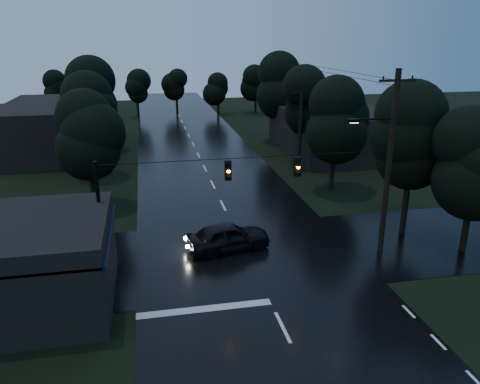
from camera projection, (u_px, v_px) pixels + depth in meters
name	position (u px, v px, depth m)	size (l,w,h in m)	color
main_road	(205.00, 169.00, 42.68)	(12.00, 120.00, 0.02)	black
cross_street	(247.00, 254.00, 25.96)	(60.00, 9.00, 0.02)	black
building_far_right	(334.00, 131.00, 48.35)	(10.00, 14.00, 4.40)	black
building_far_left	(58.00, 127.00, 48.52)	(10.00, 16.00, 5.00)	black
utility_pole_main	(388.00, 160.00, 24.76)	(3.50, 0.30, 10.00)	black
utility_pole_far	(300.00, 127.00, 41.16)	(2.00, 0.30, 7.50)	black
anchor_pole_left	(101.00, 221.00, 22.66)	(0.18, 0.18, 6.00)	black
span_signals	(262.00, 168.00, 23.46)	(15.00, 0.37, 1.12)	black
tree_corner_near	(413.00, 137.00, 26.87)	(4.48, 4.48, 9.44)	black
tree_corner_far	(477.00, 161.00, 24.71)	(3.92, 3.92, 8.26)	black
tree_left_a	(87.00, 133.00, 31.88)	(3.92, 3.92, 8.26)	black
tree_left_b	(89.00, 110.00, 39.07)	(4.20, 4.20, 8.85)	black
tree_left_c	(93.00, 92.00, 48.13)	(4.48, 4.48, 9.44)	black
tree_right_a	(336.00, 118.00, 35.16)	(4.20, 4.20, 8.85)	black
tree_right_b	(308.00, 100.00, 42.59)	(4.48, 4.48, 9.44)	black
tree_right_c	(283.00, 85.00, 51.87)	(4.76, 4.76, 10.03)	black
car	(228.00, 236.00, 26.32)	(1.89, 4.69, 1.60)	black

